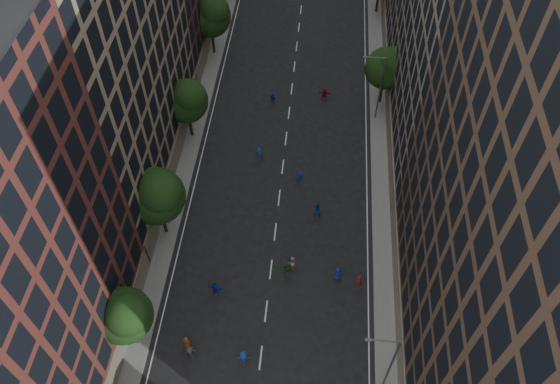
# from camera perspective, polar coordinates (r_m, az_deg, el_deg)

# --- Properties ---
(ground) EXTENTS (240.00, 240.00, 0.00)m
(ground) POSITION_cam_1_polar(r_m,az_deg,el_deg) (64.74, 0.60, 5.30)
(ground) COLOR black
(ground) RESTS_ON ground
(sidewalk_left) EXTENTS (4.00, 105.00, 0.15)m
(sidewalk_left) POSITION_cam_1_polar(r_m,az_deg,el_deg) (71.69, -8.65, 10.19)
(sidewalk_left) COLOR slate
(sidewalk_left) RESTS_ON ground
(sidewalk_right) EXTENTS (4.00, 105.00, 0.15)m
(sidewalk_right) POSITION_cam_1_polar(r_m,az_deg,el_deg) (70.55, 11.00, 8.98)
(sidewalk_right) COLOR slate
(sidewalk_right) RESTS_ON ground
(bldg_left_b) EXTENTS (14.00, 26.00, 34.00)m
(bldg_left_b) POSITION_cam_1_polar(r_m,az_deg,el_deg) (54.44, -20.83, 14.98)
(bldg_left_b) COLOR #90785E
(bldg_left_b) RESTS_ON ground
(bldg_right_a) EXTENTS (14.00, 30.00, 36.00)m
(bldg_right_a) POSITION_cam_1_polar(r_m,az_deg,el_deg) (38.13, 27.20, -5.25)
(bldg_right_a) COLOR #4C3628
(bldg_right_a) RESTS_ON ground
(bldg_right_b) EXTENTS (14.00, 28.00, 33.00)m
(bldg_right_b) POSITION_cam_1_polar(r_m,az_deg,el_deg) (59.48, 20.62, 17.71)
(bldg_right_b) COLOR #6E665B
(bldg_right_b) RESTS_ON ground
(tree_left_1) EXTENTS (4.80, 4.80, 8.21)m
(tree_left_1) POSITION_cam_1_polar(r_m,az_deg,el_deg) (47.30, -15.88, -12.30)
(tree_left_1) COLOR black
(tree_left_1) RESTS_ON ground
(tree_left_2) EXTENTS (5.60, 5.60, 9.45)m
(tree_left_2) POSITION_cam_1_polar(r_m,az_deg,el_deg) (52.57, -12.69, -0.30)
(tree_left_2) COLOR black
(tree_left_2) RESTS_ON ground
(tree_left_3) EXTENTS (5.00, 5.00, 8.58)m
(tree_left_3) POSITION_cam_1_polar(r_m,az_deg,el_deg) (62.18, -9.68, 9.51)
(tree_left_3) COLOR black
(tree_left_3) RESTS_ON ground
(tree_left_4) EXTENTS (5.40, 5.40, 9.08)m
(tree_left_4) POSITION_cam_1_polar(r_m,az_deg,el_deg) (74.37, -7.20, 17.91)
(tree_left_4) COLOR black
(tree_left_4) RESTS_ON ground
(tree_right_a) EXTENTS (5.00, 5.00, 8.39)m
(tree_right_a) POSITION_cam_1_polar(r_m,az_deg,el_deg) (67.23, 11.18, 12.72)
(tree_right_a) COLOR black
(tree_right_a) RESTS_ON ground
(streetlamp_near) EXTENTS (2.64, 0.22, 9.06)m
(streetlamp_near) POSITION_cam_1_polar(r_m,az_deg,el_deg) (45.22, 11.33, -17.04)
(streetlamp_near) COLOR #595B60
(streetlamp_near) RESTS_ON ground
(streetlamp_far) EXTENTS (2.64, 0.22, 9.06)m
(streetlamp_far) POSITION_cam_1_polar(r_m,az_deg,el_deg) (65.19, 10.30, 10.94)
(streetlamp_far) COLOR #595B60
(streetlamp_far) RESTS_ON ground
(skater_3) EXTENTS (1.13, 0.71, 1.67)m
(skater_3) POSITION_cam_1_polar(r_m,az_deg,el_deg) (49.32, -3.81, -16.87)
(skater_3) COLOR navy
(skater_3) RESTS_ON ground
(skater_6) EXTENTS (0.93, 0.77, 1.64)m
(skater_6) POSITION_cam_1_polar(r_m,az_deg,el_deg) (50.43, -9.70, -15.24)
(skater_6) COLOR #A0341A
(skater_6) RESTS_ON ground
(skater_7) EXTENTS (0.68, 0.48, 1.79)m
(skater_7) POSITION_cam_1_polar(r_m,az_deg,el_deg) (52.96, 8.23, -9.14)
(skater_7) COLOR maroon
(skater_7) RESTS_ON ground
(skater_8) EXTENTS (0.95, 0.84, 1.65)m
(skater_8) POSITION_cam_1_polar(r_m,az_deg,el_deg) (53.53, 1.25, -7.40)
(skater_8) COLOR silver
(skater_8) RESTS_ON ground
(skater_9) EXTENTS (1.12, 0.89, 1.52)m
(skater_9) POSITION_cam_1_polar(r_m,az_deg,el_deg) (50.12, -9.37, -16.14)
(skater_9) COLOR #37383C
(skater_9) RESTS_ON ground
(skater_10) EXTENTS (1.13, 0.72, 1.79)m
(skater_10) POSITION_cam_1_polar(r_m,az_deg,el_deg) (53.13, 0.74, -7.94)
(skater_10) COLOR #1E6424
(skater_10) RESTS_ON ground
(skater_11) EXTENTS (1.67, 0.72, 1.75)m
(skater_11) POSITION_cam_1_polar(r_m,az_deg,el_deg) (52.36, -6.76, -10.06)
(skater_11) COLOR #1422AA
(skater_11) RESTS_ON ground
(skater_12) EXTENTS (0.96, 0.74, 1.74)m
(skater_12) POSITION_cam_1_polar(r_m,az_deg,el_deg) (53.11, 6.05, -8.51)
(skater_12) COLOR navy
(skater_12) RESTS_ON ground
(skater_13) EXTENTS (0.69, 0.47, 1.83)m
(skater_13) POSITION_cam_1_polar(r_m,az_deg,el_deg) (62.20, -2.21, 4.03)
(skater_13) COLOR #164EB3
(skater_13) RESTS_ON ground
(skater_14) EXTENTS (0.95, 0.75, 1.91)m
(skater_14) POSITION_cam_1_polar(r_m,az_deg,el_deg) (57.11, 3.85, -1.85)
(skater_14) COLOR navy
(skater_14) RESTS_ON ground
(skater_15) EXTENTS (1.07, 0.64, 1.61)m
(skater_15) POSITION_cam_1_polar(r_m,az_deg,el_deg) (59.95, 2.07, 1.51)
(skater_15) COLOR navy
(skater_15) RESTS_ON ground
(skater_16) EXTENTS (0.99, 0.65, 1.56)m
(skater_16) POSITION_cam_1_polar(r_m,az_deg,el_deg) (68.99, -0.76, 9.70)
(skater_16) COLOR #13179C
(skater_16) RESTS_ON ground
(skater_17) EXTENTS (1.64, 0.67, 1.72)m
(skater_17) POSITION_cam_1_polar(r_m,az_deg,el_deg) (69.75, 4.67, 10.15)
(skater_17) COLOR maroon
(skater_17) RESTS_ON ground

